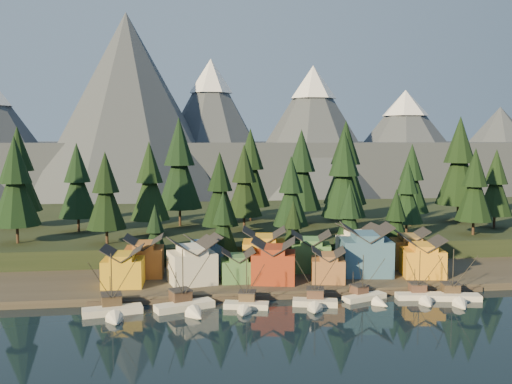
{
  "coord_description": "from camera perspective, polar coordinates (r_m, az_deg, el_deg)",
  "views": [
    {
      "loc": [
        -22.91,
        -93.96,
        31.7
      ],
      "look_at": [
        -5.53,
        30.0,
        20.04
      ],
      "focal_mm": 40.0,
      "sensor_mm": 36.0,
      "label": 1
    }
  ],
  "objects": [
    {
      "name": "tree_hill_13",
      "position": [
        162.93,
        21.02,
        0.42
      ],
      "size": [
        10.03,
        10.03,
        23.36
      ],
      "color": "#332319",
      "rests_on": "hillside"
    },
    {
      "name": "ground",
      "position": [
        101.77,
        5.58,
        -12.85
      ],
      "size": [
        500.0,
        500.0,
        0.0
      ],
      "primitive_type": "plane",
      "color": "black",
      "rests_on": "ground"
    },
    {
      "name": "tree_hill_0",
      "position": [
        151.51,
        -22.91,
        0.68
      ],
      "size": [
        11.42,
        11.42,
        26.6
      ],
      "color": "#332319",
      "rests_on": "hillside"
    },
    {
      "name": "boat_5",
      "position": [
        118.38,
        16.25,
        -9.43
      ],
      "size": [
        9.91,
        10.61,
        10.7
      ],
      "rotation": [
        0.0,
        0.0,
        -0.11
      ],
      "color": "silver",
      "rests_on": "ground"
    },
    {
      "name": "tree_shore_3",
      "position": [
        141.71,
        9.31,
        -2.66
      ],
      "size": [
        8.4,
        8.4,
        19.57
      ],
      "color": "#332319",
      "rests_on": "shore_strip"
    },
    {
      "name": "mountain_ridge",
      "position": [
        308.17,
        -4.51,
        4.26
      ],
      "size": [
        560.0,
        190.0,
        90.0
      ],
      "color": "#474F5C",
      "rests_on": "ground"
    },
    {
      "name": "tree_hill_14",
      "position": [
        187.5,
        19.66,
        2.63
      ],
      "size": [
        14.06,
        14.06,
        32.76
      ],
      "color": "#332319",
      "rests_on": "hillside"
    },
    {
      "name": "hillside",
      "position": [
        187.59,
        -0.87,
        -3.48
      ],
      "size": [
        420.0,
        100.0,
        6.0
      ],
      "primitive_type": "cube",
      "color": "black",
      "rests_on": "ground"
    },
    {
      "name": "tree_shore_2",
      "position": [
        138.55,
        3.75,
        -3.72
      ],
      "size": [
        6.65,
        6.65,
        15.49
      ],
      "color": "#332319",
      "rests_on": "shore_strip"
    },
    {
      "name": "house_back_0",
      "position": [
        128.79,
        -11.11,
        -6.2
      ],
      "size": [
        8.49,
        8.18,
        8.95
      ],
      "rotation": [
        0.0,
        0.0,
        -0.04
      ],
      "color": "#9D5C28",
      "rests_on": "shore_strip"
    },
    {
      "name": "tree_hill_9",
      "position": [
        155.92,
        8.78,
        1.47
      ],
      "size": [
        12.09,
        12.09,
        28.16
      ],
      "color": "#332319",
      "rests_on": "hillside"
    },
    {
      "name": "tree_hill_10",
      "position": [
        182.02,
        8.93,
        2.61
      ],
      "size": [
        13.58,
        13.58,
        31.63
      ],
      "color": "#332319",
      "rests_on": "hillside"
    },
    {
      "name": "house_back_4",
      "position": [
        137.6,
        10.26,
        -5.23
      ],
      "size": [
        9.32,
        8.96,
        9.9
      ],
      "rotation": [
        0.0,
        0.0,
        0.03
      ],
      "color": "silver",
      "rests_on": "shore_strip"
    },
    {
      "name": "house_front_3",
      "position": [
        121.36,
        1.78,
        -6.75
      ],
      "size": [
        10.67,
        10.35,
        9.16
      ],
      "rotation": [
        0.0,
        0.0,
        -0.22
      ],
      "color": "maroon",
      "rests_on": "shore_strip"
    },
    {
      "name": "boat_0",
      "position": [
        107.22,
        -14.12,
        -10.75
      ],
      "size": [
        11.34,
        11.99,
        12.31
      ],
      "rotation": [
        0.0,
        0.0,
        0.19
      ],
      "color": "beige",
      "rests_on": "ground"
    },
    {
      "name": "boat_6",
      "position": [
        119.4,
        19.31,
        -9.38
      ],
      "size": [
        11.09,
        11.76,
        11.18
      ],
      "rotation": [
        0.0,
        0.0,
        -0.18
      ],
      "color": "silver",
      "rests_on": "ground"
    },
    {
      "name": "tree_hill_7",
      "position": [
        145.54,
        3.51,
        -0.18
      ],
      "size": [
        9.25,
        9.25,
        21.55
      ],
      "color": "#332319",
      "rests_on": "hillside"
    },
    {
      "name": "house_front_1",
      "position": [
        121.09,
        -6.43,
        -6.75
      ],
      "size": [
        10.82,
        10.54,
        9.42
      ],
      "rotation": [
        0.0,
        0.0,
        0.22
      ],
      "color": "beige",
      "rests_on": "shore_strip"
    },
    {
      "name": "tree_hill_12",
      "position": [
        174.61,
        15.29,
        1.06
      ],
      "size": [
        10.44,
        10.44,
        24.32
      ],
      "color": "#332319",
      "rests_on": "hillside"
    },
    {
      "name": "house_front_6",
      "position": [
        131.58,
        16.33,
        -6.13
      ],
      "size": [
        10.06,
        9.68,
        8.69
      ],
      "rotation": [
        0.0,
        0.0,
        -0.19
      ],
      "color": "orange",
      "rests_on": "shore_strip"
    },
    {
      "name": "tree_hill_15",
      "position": [
        177.71,
        -0.56,
        2.15
      ],
      "size": [
        12.46,
        12.46,
        29.02
      ],
      "color": "#332319",
      "rests_on": "hillside"
    },
    {
      "name": "house_front_0",
      "position": [
        121.39,
        -13.16,
        -7.14
      ],
      "size": [
        8.58,
        8.15,
        8.18
      ],
      "rotation": [
        0.0,
        0.0,
        -0.05
      ],
      "color": "gold",
      "rests_on": "shore_strip"
    },
    {
      "name": "shore_strip",
      "position": [
        139.38,
        1.69,
        -7.51
      ],
      "size": [
        400.0,
        50.0,
        1.5
      ],
      "primitive_type": "cube",
      "color": "#322C24",
      "rests_on": "ground"
    },
    {
      "name": "boat_2",
      "position": [
        107.91,
        -1.04,
        -10.61
      ],
      "size": [
        9.02,
        9.53,
        10.64
      ],
      "rotation": [
        0.0,
        0.0,
        -0.24
      ],
      "color": "beige",
      "rests_on": "ground"
    },
    {
      "name": "house_back_5",
      "position": [
        140.0,
        15.11,
        -5.34
      ],
      "size": [
        9.34,
        9.42,
        9.01
      ],
      "rotation": [
        0.0,
        0.0,
        -0.18
      ],
      "color": "olive",
      "rests_on": "shore_strip"
    },
    {
      "name": "tree_shore_0",
      "position": [
        135.84,
        -10.05,
        -4.06
      ],
      "size": [
        6.48,
        6.48,
        15.09
      ],
      "color": "#332319",
      "rests_on": "shore_strip"
    },
    {
      "name": "house_back_1",
      "position": [
        130.22,
        -5.29,
        -6.12
      ],
      "size": [
        8.87,
        8.94,
        8.42
      ],
      "rotation": [
        0.0,
        0.0,
        0.21
      ],
      "color": "#385A85",
      "rests_on": "shore_strip"
    },
    {
      "name": "boat_3",
      "position": [
        110.01,
        5.93,
        -10.23
      ],
      "size": [
        9.17,
        9.76,
        11.28
      ],
      "rotation": [
        0.0,
        0.0,
        -0.25
      ],
      "color": "beige",
      "rests_on": "ground"
    },
    {
      "name": "tree_hill_17",
      "position": [
        177.57,
        22.84,
        0.65
      ],
      "size": [
        9.83,
        9.83,
        22.9
      ],
      "color": "#332319",
      "rests_on": "hillside"
    },
    {
      "name": "tree_hill_16",
      "position": [
        178.03,
        -22.65,
        1.83
      ],
      "size": [
        12.65,
        12.65,
        29.47
      ],
      "color": "#332319",
      "rests_on": "hillside"
    },
    {
      "name": "house_back_3",
      "position": [
        132.03,
        5.49,
        -5.82
      ],
      "size": [
        10.18,
        9.4,
        9.01
      ],
      "rotation": [
        0.0,
        0.0,
        -0.19
      ],
      "color": "#427640",
      "rests_on": "shore_strip"
    },
    {
      "name": "dock",
      "position": [
        117.04,
        3.66,
        -10.15
      ],
      "size": [
        80.0,
        4.0,
        1.0
      ],
      "primitive_type": "cube",
      "color": "#443B31",
      "rests_on": "ground"
    },
    {
      "name": "tree_hill_6",
      "position": [
        160.56,
        -1.19,
        0.88
      ],
      "size": [
        10.41,
        10.41,
        24.24
      ],
      "color": "#332319",
      "rests_on": "hillside"
    },
    {
      "name": "tree_hill_2",
      "position": [
        143.6,
        -14.78,
        -0.16
      ],
      "size": [
        9.76,
        9.76,
        22.74
      ],
      "color": "#332319",
      "rests_on": "hillside"
    },
    {
      "name": "house_back_2",
      "position": [
        129.6,
        0.8,
        -5.75
      ],
      "size": [
        10.74,
        10.09,
        10.1
      ],
      "rotation": [
        0.0,
        0.0,
        -0.15
      ],
      "color": "orange",
      "rests_on": "shore_strip"
    },
    {
      "name": "tree_hill_3",
      "position": [
        154.58,
        -10.59,
        0.8
      ],
      "size": [
        10.8,
        10.8,
        25.17
      ],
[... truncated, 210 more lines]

